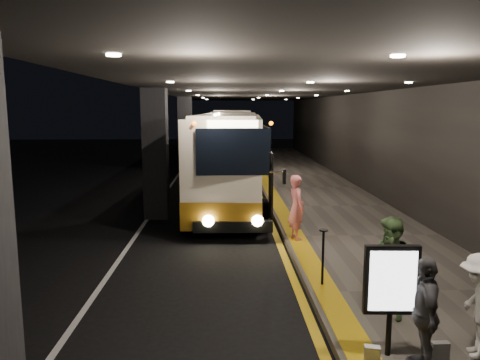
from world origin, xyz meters
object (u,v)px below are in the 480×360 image
object	(u,v)px
bag_polka	(440,352)
bag_plain	(372,355)
coach_second	(229,140)
passenger_waiting_grey	(425,314)
passenger_waiting_white	(478,305)
info_sign	(391,282)
stanchion_post	(323,258)
coach_main	(230,163)
passenger_waiting_green	(392,268)
passenger_boarding	(296,207)

from	to	relation	value
bag_polka	bag_plain	size ratio (longest dim) A/B	1.14
coach_second	bag_polka	xyz separation A→B (m)	(2.77, -23.91, -1.38)
coach_second	passenger_waiting_grey	bearing A→B (deg)	-85.39
coach_second	bag_polka	distance (m)	24.11
passenger_waiting_white	info_sign	xyz separation A→B (m)	(-1.27, 0.03, 0.35)
passenger_waiting_grey	stanchion_post	size ratio (longest dim) A/B	1.40
passenger_waiting_white	bag_plain	size ratio (longest dim) A/B	5.71
bag_plain	stanchion_post	bearing A→B (deg)	91.53
passenger_waiting_grey	bag_plain	bearing A→B (deg)	-87.84
bag_polka	bag_plain	xyz separation A→B (m)	(-0.98, -0.02, -0.02)
passenger_waiting_grey	bag_plain	xyz separation A→B (m)	(-0.66, 0.12, -0.67)
coach_main	passenger_waiting_green	size ratio (longest dim) A/B	6.30
coach_second	stanchion_post	xyz separation A→B (m)	(1.71, -20.91, -0.96)
passenger_waiting_grey	passenger_boarding	bearing A→B (deg)	-160.81
passenger_boarding	bag_plain	bearing A→B (deg)	165.80
passenger_waiting_green	passenger_waiting_white	bearing A→B (deg)	1.56
passenger_boarding	passenger_waiting_white	world-z (taller)	passenger_boarding
passenger_waiting_grey	passenger_waiting_green	bearing A→B (deg)	-171.71
passenger_waiting_white	bag_polka	size ratio (longest dim) A/B	5.02
bag_polka	info_sign	xyz separation A→B (m)	(-0.66, 0.22, 0.97)
bag_polka	passenger_boarding	bearing A→B (deg)	99.71
coach_second	bag_plain	size ratio (longest dim) A/B	41.69
bag_polka	stanchion_post	world-z (taller)	stanchion_post
passenger_boarding	bag_polka	world-z (taller)	passenger_boarding
passenger_boarding	passenger_waiting_green	distance (m)	4.98
bag_polka	stanchion_post	size ratio (longest dim) A/B	0.27
passenger_waiting_grey	coach_second	bearing A→B (deg)	-161.76
bag_polka	passenger_waiting_green	bearing A→B (deg)	97.70
passenger_waiting_grey	stanchion_post	bearing A→B (deg)	-154.28
passenger_waiting_white	passenger_waiting_grey	world-z (taller)	passenger_waiting_grey
passenger_waiting_green	bag_polka	world-z (taller)	passenger_waiting_green
passenger_boarding	stanchion_post	xyz separation A→B (m)	(0.03, -3.39, -0.32)
info_sign	passenger_waiting_grey	bearing A→B (deg)	-43.42
coach_main	coach_second	world-z (taller)	coach_second
passenger_waiting_white	stanchion_post	bearing A→B (deg)	-134.31
passenger_waiting_white	coach_main	bearing A→B (deg)	-148.55
coach_second	info_sign	world-z (taller)	coach_second
coach_second	passenger_waiting_grey	distance (m)	24.18
passenger_waiting_white	bag_plain	world-z (taller)	passenger_waiting_white
passenger_waiting_green	passenger_waiting_grey	size ratio (longest dim) A/B	1.10
passenger_boarding	passenger_waiting_white	bearing A→B (deg)	-179.86
stanchion_post	bag_plain	bearing A→B (deg)	-88.47
coach_main	bag_polka	world-z (taller)	coach_main
coach_main	passenger_waiting_white	xyz separation A→B (m)	(3.44, -11.66, -0.73)
stanchion_post	passenger_boarding	bearing A→B (deg)	90.56
coach_main	passenger_waiting_grey	distance (m)	12.26
passenger_boarding	info_sign	size ratio (longest dim) A/B	1.08
coach_second	bag_plain	distance (m)	24.04
passenger_waiting_grey	passenger_waiting_white	bearing A→B (deg)	121.66
info_sign	passenger_waiting_white	bearing A→B (deg)	0.92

